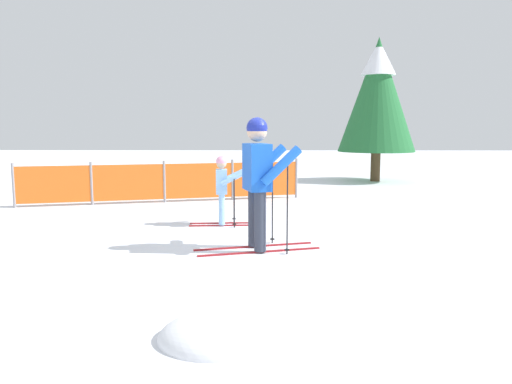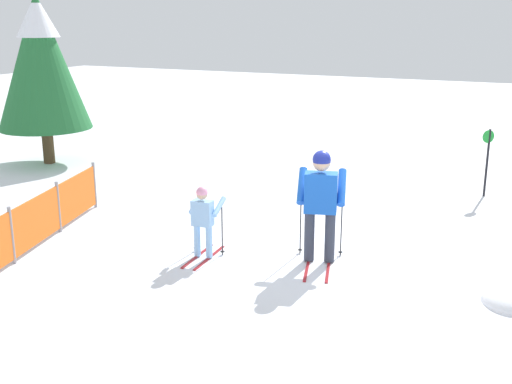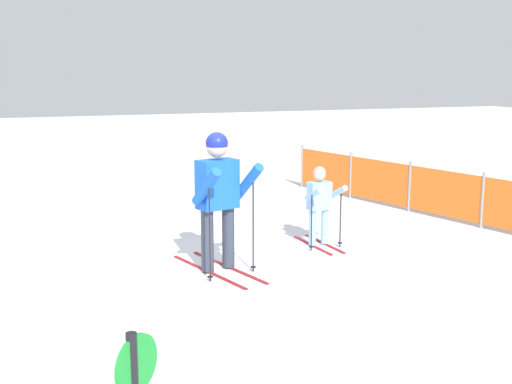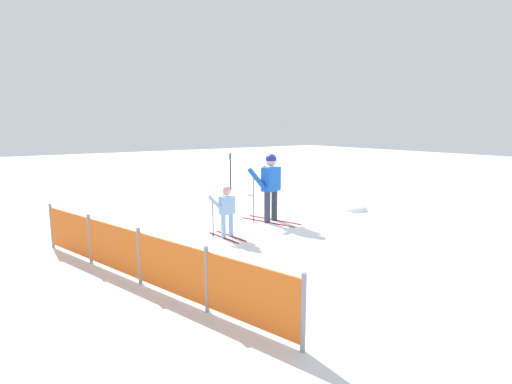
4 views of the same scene
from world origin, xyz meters
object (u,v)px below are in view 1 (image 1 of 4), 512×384
at_px(skier_adult, 259,172).
at_px(skier_child, 223,184).
at_px(conifer_far, 378,93).
at_px(safety_fence, 164,182).

height_order(skier_adult, skier_child, skier_adult).
xyz_separation_m(skier_adult, conifer_far, (3.60, 8.94, 1.65)).
xyz_separation_m(skier_adult, safety_fence, (-2.18, 4.39, -0.62)).
relative_size(safety_fence, conifer_far, 1.38).
relative_size(skier_child, safety_fence, 0.20).
xyz_separation_m(safety_fence, conifer_far, (5.78, 4.55, 2.27)).
relative_size(skier_adult, safety_fence, 0.30).
bearing_deg(skier_child, safety_fence, 116.29).
distance_m(skier_adult, conifer_far, 9.78).
bearing_deg(skier_adult, conifer_far, 51.84).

